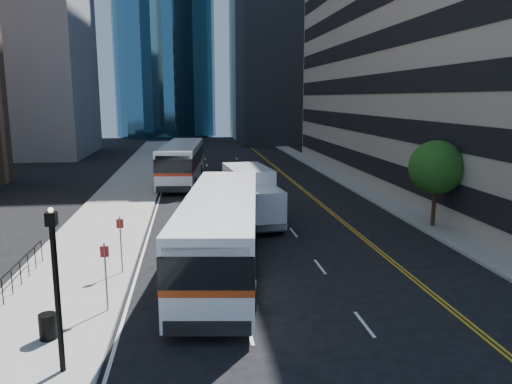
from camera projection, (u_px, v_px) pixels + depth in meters
ground at (321, 283)px, 21.01m from camera, size 160.00×160.00×0.00m
sidewalk_west at (132, 185)px, 44.01m from camera, size 5.00×90.00×0.15m
sidewalk_east at (346, 181)px, 46.50m from camera, size 2.00×90.00×0.15m
midrise_west at (12, 21)px, 64.83m from camera, size 18.00×18.00×35.00m
street_tree at (436, 168)px, 29.28m from camera, size 3.20×3.20×5.10m
lamp_post at (56, 284)px, 13.51m from camera, size 0.28×0.28×4.56m
bus_front at (222, 230)px, 21.95m from camera, size 4.76×13.98×3.53m
bus_rear at (182, 162)px, 45.52m from camera, size 4.21×13.99×3.55m
box_truck at (251, 195)px, 30.81m from camera, size 3.14×7.30×3.39m
trash_can at (48, 326)px, 15.77m from camera, size 0.68×0.68×0.83m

